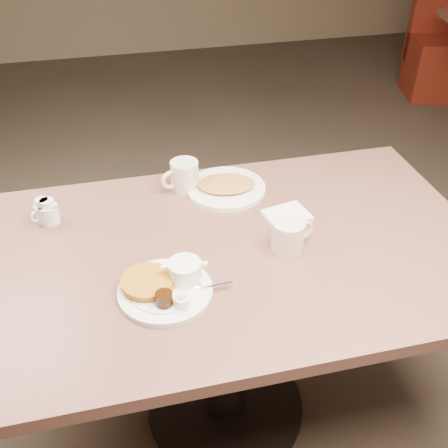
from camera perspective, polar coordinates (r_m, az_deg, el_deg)
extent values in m
cube|color=#4C3F33|center=(2.09, 0.13, -19.04)|extent=(7.00, 8.00, 0.02)
cube|color=#84564C|center=(1.54, 0.17, -3.13)|extent=(1.50, 0.90, 0.04)
cylinder|color=black|center=(1.79, 0.15, -11.98)|extent=(0.14, 0.14, 0.69)
cylinder|color=black|center=(2.07, 0.14, -18.65)|extent=(0.56, 0.56, 0.03)
cylinder|color=white|center=(1.39, -6.25, -7.11)|extent=(0.26, 0.26, 0.01)
cylinder|color=white|center=(1.38, -6.28, -6.83)|extent=(0.20, 0.20, 0.00)
cylinder|color=#BC7B19|center=(1.40, -7.95, -6.24)|extent=(0.15, 0.15, 0.01)
cylinder|color=#BC7B19|center=(1.39, -8.17, -6.01)|extent=(0.15, 0.15, 0.01)
cylinder|color=white|center=(1.39, -4.19, -5.01)|extent=(0.09, 0.09, 0.05)
cube|color=white|center=(1.38, -6.32, -4.65)|extent=(0.02, 0.01, 0.01)
cube|color=white|center=(1.38, -2.13, -4.27)|extent=(0.02, 0.01, 0.01)
ellipsoid|color=white|center=(1.38, -4.66, -4.54)|extent=(0.04, 0.04, 0.03)
ellipsoid|color=white|center=(1.38, -3.69, -4.72)|extent=(0.04, 0.04, 0.02)
cylinder|color=black|center=(1.33, -6.38, -7.96)|extent=(0.05, 0.05, 0.04)
cylinder|color=white|center=(1.33, -4.45, -8.21)|extent=(0.04, 0.04, 0.03)
ellipsoid|color=#FFF6B9|center=(1.32, -4.48, -7.77)|extent=(0.03, 0.03, 0.02)
cube|color=white|center=(1.38, -1.00, -6.59)|extent=(0.10, 0.01, 0.00)
ellipsoid|color=white|center=(1.38, -3.02, -6.56)|extent=(0.03, 0.02, 0.01)
cylinder|color=white|center=(1.51, 6.81, -1.23)|extent=(0.11, 0.11, 0.09)
cylinder|color=#2A2420|center=(1.48, 6.92, -0.01)|extent=(0.09, 0.09, 0.01)
torus|color=white|center=(1.53, 8.38, -0.66)|extent=(0.07, 0.03, 0.07)
cube|color=white|center=(1.65, 6.70, 0.84)|extent=(0.15, 0.13, 0.02)
cylinder|color=#F1E1CF|center=(1.76, -4.21, 5.15)|extent=(0.11, 0.11, 0.10)
torus|color=#F1E1CF|center=(1.74, -5.69, 4.70)|extent=(0.07, 0.03, 0.07)
cylinder|color=white|center=(1.70, -18.54, 1.11)|extent=(0.07, 0.07, 0.06)
cylinder|color=white|center=(1.68, -18.80, 2.23)|extent=(0.05, 0.05, 0.02)
cone|color=white|center=(1.69, -18.19, 2.44)|extent=(0.03, 0.03, 0.02)
torus|color=white|center=(1.69, -19.37, 0.79)|extent=(0.04, 0.03, 0.04)
cylinder|color=white|center=(1.69, -18.08, 1.00)|extent=(0.07, 0.07, 0.06)
cylinder|color=white|center=(1.67, -18.34, 2.12)|extent=(0.05, 0.05, 0.02)
cone|color=white|center=(1.66, -17.81, 1.76)|extent=(0.03, 0.03, 0.02)
torus|color=white|center=(1.71, -18.77, 1.48)|extent=(0.03, 0.04, 0.04)
cylinder|color=white|center=(1.77, 0.21, 3.82)|extent=(0.30, 0.30, 0.01)
ellipsoid|color=gold|center=(1.76, 0.22, 4.30)|extent=(0.21, 0.16, 0.02)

